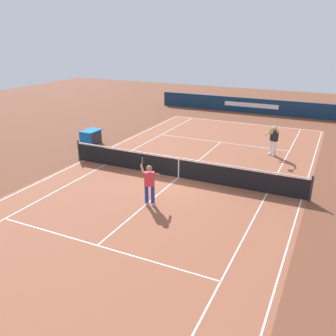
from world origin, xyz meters
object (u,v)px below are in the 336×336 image
at_px(tennis_ball, 154,154).
at_px(equipment_cart_tarped, 91,137).
at_px(tennis_player_near, 149,183).
at_px(tennis_player_far, 274,139).
at_px(tennis_net, 179,168).

relative_size(tennis_ball, equipment_cart_tarped, 0.05).
distance_m(tennis_player_near, tennis_player_far, 8.92).
bearing_deg(equipment_cart_tarped, tennis_ball, 88.25).
height_order(tennis_net, tennis_player_far, tennis_player_far).
relative_size(tennis_net, tennis_player_far, 6.89).
bearing_deg(tennis_player_near, tennis_ball, -153.85).
distance_m(tennis_player_near, equipment_cart_tarped, 9.17).
height_order(tennis_net, tennis_player_near, tennis_player_near).
distance_m(tennis_net, tennis_ball, 3.70).
xyz_separation_m(tennis_player_near, tennis_ball, (-5.62, -2.76, -0.90)).
bearing_deg(tennis_player_near, equipment_cart_tarped, -128.89).
bearing_deg(tennis_net, tennis_player_far, 147.32).
xyz_separation_m(tennis_net, tennis_player_far, (-5.23, 3.36, 0.44)).
bearing_deg(tennis_ball, tennis_net, 46.13).
bearing_deg(tennis_player_far, equipment_cart_tarped, -76.15).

